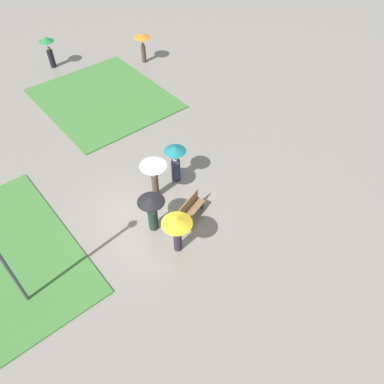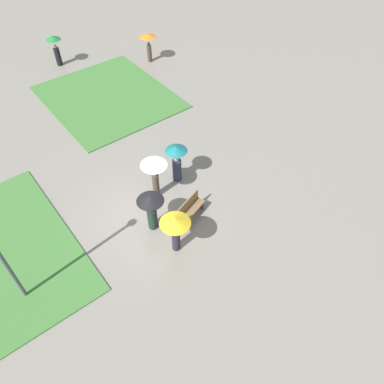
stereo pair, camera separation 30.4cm
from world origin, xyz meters
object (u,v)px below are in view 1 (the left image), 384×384
object	(u,v)px
lone_walker_far_path	(48,47)
lone_walker_mid_plaza	(142,41)
crowd_person_yellow	(177,226)
crowd_person_black	(152,207)
crowd_person_teal	(175,159)
park_bench	(189,210)
crowd_person_white	(154,169)

from	to	relation	value
lone_walker_far_path	lone_walker_mid_plaza	size ratio (longest dim) A/B	1.06
crowd_person_yellow	crowd_person_black	distance (m)	1.43
crowd_person_teal	crowd_person_yellow	bearing A→B (deg)	8.91
crowd_person_teal	crowd_person_black	world-z (taller)	crowd_person_teal
crowd_person_yellow	lone_walker_far_path	size ratio (longest dim) A/B	0.93
crowd_person_teal	lone_walker_mid_plaza	xyz separation A→B (m)	(5.11, 9.90, 0.16)
crowd_person_teal	crowd_person_black	distance (m)	2.86
park_bench	crowd_person_white	world-z (taller)	crowd_person_white
crowd_person_black	lone_walker_far_path	xyz separation A→B (m)	(2.66, 14.66, 0.07)
crowd_person_black	crowd_person_white	bearing A→B (deg)	91.31
crowd_person_white	crowd_person_teal	bearing A→B (deg)	118.22
lone_walker_mid_plaza	lone_walker_far_path	bearing A→B (deg)	59.25
crowd_person_yellow	crowd_person_black	world-z (taller)	crowd_person_yellow
crowd_person_white	crowd_person_black	size ratio (longest dim) A/B	1.13
crowd_person_teal	crowd_person_white	bearing A→B (deg)	-33.57
crowd_person_black	lone_walker_mid_plaza	size ratio (longest dim) A/B	0.98
park_bench	crowd_person_yellow	bearing A→B (deg)	-162.31
crowd_person_teal	lone_walker_mid_plaza	bearing A→B (deg)	-161.37
crowd_person_teal	crowd_person_black	xyz separation A→B (m)	(-2.38, -1.59, 0.02)
crowd_person_teal	lone_walker_far_path	bearing A→B (deg)	-135.27
park_bench	crowd_person_yellow	distance (m)	1.81
crowd_person_yellow	park_bench	bearing A→B (deg)	-160.82
crowd_person_teal	park_bench	bearing A→B (deg)	20.59
crowd_person_white	lone_walker_mid_plaza	size ratio (longest dim) A/B	1.10
park_bench	crowd_person_teal	xyz separation A→B (m)	(1.00, 2.10, 0.74)
crowd_person_yellow	crowd_person_teal	size ratio (longest dim) A/B	0.95
crowd_person_white	lone_walker_far_path	world-z (taller)	crowd_person_white
park_bench	lone_walker_mid_plaza	distance (m)	13.50
park_bench	crowd_person_black	distance (m)	1.66
park_bench	lone_walker_mid_plaza	size ratio (longest dim) A/B	0.95
crowd_person_yellow	lone_walker_far_path	xyz separation A→B (m)	(2.55, 16.08, -0.09)
crowd_person_teal	lone_walker_far_path	distance (m)	13.07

